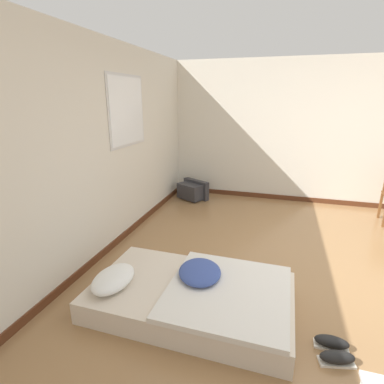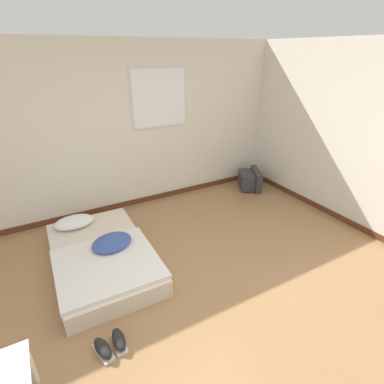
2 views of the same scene
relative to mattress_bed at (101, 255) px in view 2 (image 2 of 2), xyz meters
The scene contains 5 objects.
ground_plane 1.55m from the mattress_bed, 61.24° to the right, with size 20.00×20.00×0.00m, color #997047.
wall_back 1.95m from the mattress_bed, 61.53° to the left, with size 8.01×0.08×2.60m.
mattress_bed is the anchor object (origin of this frame).
crt_tv 3.22m from the mattress_bed, 16.43° to the left, with size 0.57×0.65×0.36m.
sneaker_pair 1.24m from the mattress_bed, 100.58° to the right, with size 0.29×0.29×0.10m.
Camera 2 is at (-1.23, -1.82, 2.43)m, focal length 28.00 mm.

